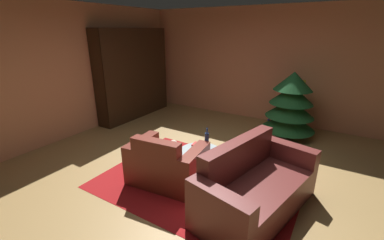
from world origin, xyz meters
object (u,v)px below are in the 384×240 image
Objects in this scene: couch_red at (255,188)px; bottle_on_table at (207,140)px; coffee_table at (200,154)px; decorated_tree at (290,105)px; armchair_red at (166,165)px; bookshelf_unit at (138,76)px; book_stack_on_table at (199,147)px.

couch_red reaches higher than bottle_on_table.
coffee_table is 0.25m from bottle_on_table.
decorated_tree reaches higher than bottle_on_table.
coffee_table is (0.39, 0.33, 0.14)m from armchair_red.
coffee_table is 2.58m from decorated_tree.
book_stack_on_table is (2.95, -1.94, -0.52)m from bookshelf_unit.
coffee_table is 0.45× the size of decorated_tree.
armchair_red reaches higher than coffee_table.
armchair_red is 0.55m from book_stack_on_table.
book_stack_on_table is (-0.02, -0.01, 0.11)m from coffee_table.
book_stack_on_table is 0.16× the size of decorated_tree.
decorated_tree is at bearing 71.85° from bottle_on_table.
bottle_on_table reaches higher than coffee_table.
couch_red is (1.30, 0.10, 0.02)m from armchair_red.
bookshelf_unit is at bearing 149.57° from bottle_on_table.
decorated_tree is (0.76, 2.45, 0.27)m from coffee_table.
bookshelf_unit is 10.09× the size of book_stack_on_table.
decorated_tree reaches higher than armchair_red.
couch_red is at bearing -23.98° from bottle_on_table.
couch_red is at bearing -13.15° from book_stack_on_table.
book_stack_on_table is 2.59m from decorated_tree.
decorated_tree is at bearing 93.34° from couch_red.
armchair_red is 0.61× the size of couch_red.
coffee_table is at bearing -94.04° from bottle_on_table.
book_stack_on_table is at bearing -152.57° from coffee_table.
armchair_red is 1.83× the size of coffee_table.
armchair_red is at bearing -128.67° from bottle_on_table.
couch_red is at bearing -28.99° from bookshelf_unit.
bookshelf_unit is 3.57m from book_stack_on_table.
couch_red is (3.89, -2.15, -0.75)m from bookshelf_unit.
bookshelf_unit is 1.93× the size of armchair_red.
bookshelf_unit reaches higher than armchair_red.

